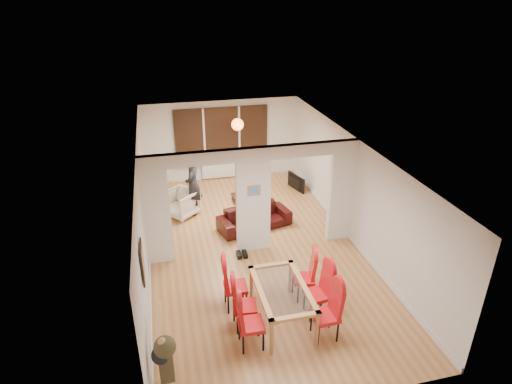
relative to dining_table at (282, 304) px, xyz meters
name	(u,v)px	position (x,y,z in m)	size (l,w,h in m)	color
floor	(253,248)	(0.06, 2.58, -0.38)	(5.00, 9.00, 0.01)	#BC834C
room_walls	(253,201)	(0.06, 2.58, 0.92)	(5.00, 9.00, 2.60)	silver
divider_wall	(253,201)	(0.06, 2.58, 0.92)	(5.00, 0.18, 2.60)	white
bay_window_blinds	(222,135)	(0.06, 7.02, 1.12)	(3.00, 0.08, 1.80)	black
radiator	(223,170)	(0.06, 6.98, -0.08)	(1.40, 0.08, 0.50)	white
pendant_light	(237,125)	(0.36, 5.88, 1.77)	(0.36, 0.36, 0.36)	orange
stair_newel	(164,342)	(-2.19, -0.62, 0.17)	(0.40, 1.20, 1.10)	tan
wall_poster	(142,262)	(-2.41, 0.18, 1.22)	(0.04, 0.52, 0.67)	gray
pillar_photo	(254,191)	(0.06, 2.49, 1.22)	(0.30, 0.03, 0.25)	#4C8CD8
dining_table	(282,304)	(0.00, 0.00, 0.00)	(0.92, 1.64, 0.77)	#B77C43
dining_chair_la	(251,321)	(-0.70, -0.48, 0.16)	(0.44, 0.44, 1.09)	red
dining_chair_lb	(245,303)	(-0.71, 0.02, 0.16)	(0.43, 0.43, 1.08)	red
dining_chair_lc	(235,283)	(-0.77, 0.60, 0.17)	(0.44, 0.44, 1.11)	red
dining_chair_ra	(325,312)	(0.63, -0.58, 0.17)	(0.44, 0.44, 1.11)	red
dining_chair_rb	(317,291)	(0.70, 0.01, 0.16)	(0.44, 0.44, 1.10)	red
dining_chair_rc	(304,276)	(0.63, 0.56, 0.14)	(0.42, 0.42, 1.06)	red
sofa	(254,218)	(0.32, 3.57, -0.10)	(1.92, 0.75, 0.56)	black
armchair	(181,203)	(-1.52, 4.70, -0.01)	(0.82, 0.79, 0.74)	#EFE2CA
person	(193,185)	(-1.14, 4.73, 0.50)	(0.42, 0.64, 1.77)	black
television	(294,183)	(2.06, 5.55, -0.14)	(0.11, 0.85, 0.49)	black
coffee_table	(247,197)	(0.46, 5.16, -0.28)	(0.89, 0.44, 0.20)	#351E12
bottle	(247,189)	(0.50, 5.27, -0.05)	(0.06, 0.06, 0.26)	#143F19
bowl	(254,194)	(0.65, 5.08, -0.15)	(0.24, 0.24, 0.06)	#351E12
shoes	(242,254)	(-0.29, 2.29, -0.33)	(0.25, 0.27, 0.10)	black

